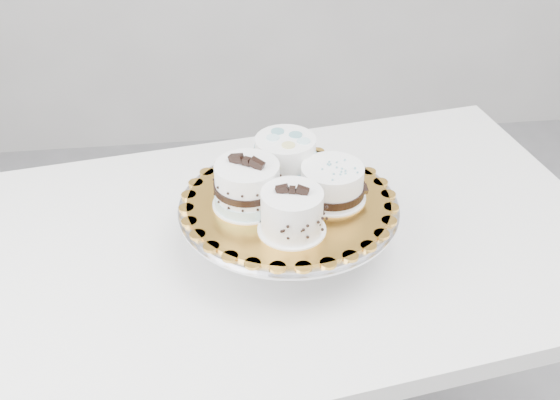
{
  "coord_description": "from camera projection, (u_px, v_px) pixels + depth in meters",
  "views": [
    {
      "loc": [
        -0.12,
        -0.91,
        1.53
      ],
      "look_at": [
        -0.01,
        0.04,
        0.86
      ],
      "focal_mm": 45.0,
      "sensor_mm": 36.0,
      "label": 1
    }
  ],
  "objects": [
    {
      "name": "table",
      "position": [
        303.0,
        271.0,
        1.33
      ],
      "size": [
        1.21,
        0.9,
        0.75
      ],
      "rotation": [
        0.0,
        0.0,
        0.16
      ],
      "color": "white",
      "rests_on": "floor"
    },
    {
      "name": "cake_ribbon",
      "position": [
        333.0,
        184.0,
        1.17
      ],
      "size": [
        0.12,
        0.12,
        0.06
      ],
      "rotation": [
        0.0,
        0.0,
        0.08
      ],
      "color": "white",
      "rests_on": "cake_board"
    },
    {
      "name": "cake_banded",
      "position": [
        247.0,
        187.0,
        1.15
      ],
      "size": [
        0.15,
        0.15,
        0.1
      ],
      "rotation": [
        0.0,
        0.0,
        -0.57
      ],
      "color": "white",
      "rests_on": "cake_board"
    },
    {
      "name": "cake_stand",
      "position": [
        289.0,
        218.0,
        1.2
      ],
      "size": [
        0.37,
        0.37,
        0.1
      ],
      "color": "gray",
      "rests_on": "table"
    },
    {
      "name": "cake_board",
      "position": [
        289.0,
        201.0,
        1.18
      ],
      "size": [
        0.39,
        0.39,
        0.01
      ],
      "primitive_type": "cylinder",
      "rotation": [
        0.0,
        0.0,
        -0.15
      ],
      "color": "gold",
      "rests_on": "cake_stand"
    },
    {
      "name": "cake_dots",
      "position": [
        285.0,
        158.0,
        1.21
      ],
      "size": [
        0.13,
        0.13,
        0.08
      ],
      "rotation": [
        0.0,
        0.0,
        -0.04
      ],
      "color": "white",
      "rests_on": "cake_board"
    },
    {
      "name": "cake_swirl",
      "position": [
        292.0,
        213.0,
        1.09
      ],
      "size": [
        0.12,
        0.12,
        0.09
      ],
      "rotation": [
        0.0,
        0.0,
        -0.25
      ],
      "color": "white",
      "rests_on": "cake_board"
    }
  ]
}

